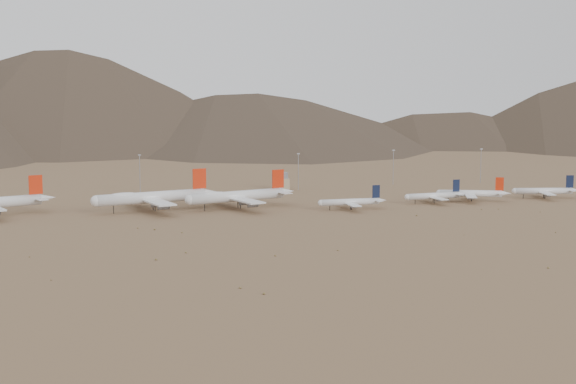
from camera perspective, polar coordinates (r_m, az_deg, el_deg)
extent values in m
plane|color=#97724E|center=(433.59, -0.91, -1.86)|extent=(3000.00, 3000.00, 0.00)
cone|color=silver|center=(477.53, -16.80, -0.40)|extent=(11.89, 9.04, 5.48)
cube|color=silver|center=(476.13, -17.34, -0.43)|extent=(12.57, 21.03, 0.37)
cube|color=red|center=(474.84, -17.51, 0.50)|extent=(7.32, 3.36, 10.81)
cylinder|color=silver|center=(464.61, -9.66, -0.38)|extent=(63.47, 24.81, 6.64)
sphere|color=silver|center=(455.00, -13.47, -0.63)|extent=(6.51, 6.51, 6.51)
cone|color=silver|center=(477.65, -5.59, -0.04)|extent=(12.80, 9.05, 5.98)
cube|color=silver|center=(464.32, -9.81, -0.51)|extent=(26.76, 59.38, 0.83)
cube|color=silver|center=(475.61, -6.16, -0.06)|extent=(11.97, 23.10, 0.40)
cube|color=red|center=(474.10, -6.32, 0.96)|extent=(8.17, 2.97, 11.78)
cylinder|color=black|center=(458.45, -12.30, -1.25)|extent=(0.43, 0.43, 4.50)
cylinder|color=black|center=(467.35, -9.57, -1.02)|extent=(0.54, 0.54, 4.50)
cylinder|color=black|center=(464.25, -9.43, -1.07)|extent=(0.54, 0.54, 4.50)
ellipsoid|color=silver|center=(459.12, -11.63, -0.28)|extent=(21.13, 10.68, 3.98)
cylinder|color=slate|center=(475.57, -10.28, -0.54)|extent=(7.01, 4.71, 2.99)
cylinder|color=slate|center=(453.55, -9.31, -0.89)|extent=(7.01, 4.71, 2.99)
cylinder|color=slate|center=(485.53, -10.69, -0.39)|extent=(7.01, 4.71, 2.99)
cylinder|color=slate|center=(443.69, -8.84, -1.06)|extent=(7.01, 4.71, 2.99)
cylinder|color=silver|center=(468.21, -3.63, -0.29)|extent=(58.93, 25.19, 6.21)
sphere|color=silver|center=(455.18, -6.98, -0.55)|extent=(6.09, 6.09, 6.09)
cone|color=silver|center=(484.54, -0.10, 0.03)|extent=(12.04, 8.77, 5.59)
cube|color=silver|center=(467.78, -3.76, -0.41)|extent=(26.81, 55.28, 0.78)
cube|color=silver|center=(482.07, -0.59, 0.02)|extent=(11.85, 21.57, 0.37)
cube|color=red|center=(480.51, -0.71, 0.95)|extent=(7.58, 3.04, 11.02)
cylinder|color=black|center=(459.65, -5.95, -1.11)|extent=(0.40, 0.40, 4.21)
cylinder|color=black|center=(470.84, -3.58, -0.89)|extent=(0.50, 0.50, 4.21)
cylinder|color=black|center=(468.12, -3.40, -0.93)|extent=(0.50, 0.50, 4.21)
ellipsoid|color=silver|center=(461.01, -5.35, -0.21)|extent=(19.71, 10.59, 3.73)
cylinder|color=slate|center=(477.71, -4.37, -0.45)|extent=(6.59, 4.58, 2.80)
cylinder|color=slate|center=(458.33, -3.12, -0.76)|extent=(6.59, 4.58, 2.80)
cylinder|color=slate|center=(486.50, -4.90, -0.31)|extent=(6.59, 4.58, 2.80)
cylinder|color=slate|center=(449.70, -2.52, -0.91)|extent=(6.59, 4.58, 2.80)
cylinder|color=silver|center=(464.67, 4.42, -0.71)|extent=(34.94, 4.90, 3.78)
sphere|color=silver|center=(459.40, 2.37, -0.79)|extent=(3.71, 3.71, 3.71)
cone|color=silver|center=(471.23, 6.67, -0.59)|extent=(6.38, 3.60, 3.40)
cube|color=silver|center=(464.53, 4.34, -0.78)|extent=(6.53, 30.02, 0.47)
cube|color=silver|center=(470.23, 6.35, -0.59)|extent=(3.50, 11.44, 0.23)
cube|color=#111933|center=(469.30, 6.28, 0.04)|extent=(4.54, 0.49, 7.46)
cylinder|color=black|center=(461.37, 2.99, -1.15)|extent=(0.40, 0.40, 2.59)
cylinder|color=black|center=(466.23, 4.46, -1.08)|extent=(0.50, 0.50, 2.59)
cylinder|color=black|center=(464.46, 4.54, -1.11)|extent=(0.50, 0.50, 2.59)
cylinder|color=slate|center=(472.50, 4.02, -0.76)|extent=(3.54, 1.81, 1.70)
cylinder|color=slate|center=(456.83, 4.68, -1.04)|extent=(3.54, 1.81, 1.70)
cylinder|color=silver|center=(497.61, 10.28, -0.27)|extent=(35.33, 8.24, 3.81)
sphere|color=silver|center=(489.09, 8.50, -0.36)|extent=(3.74, 3.74, 3.74)
cone|color=silver|center=(507.67, 12.20, -0.14)|extent=(6.71, 4.21, 3.43)
cube|color=silver|center=(497.34, 10.21, -0.34)|extent=(9.39, 30.58, 0.48)
cube|color=silver|center=(506.18, 11.93, -0.14)|extent=(4.59, 11.75, 0.23)
cube|color=#111933|center=(505.17, 11.88, 0.45)|extent=(4.57, 0.92, 7.53)
cylinder|color=black|center=(492.03, 9.03, -0.71)|extent=(0.40, 0.40, 2.61)
cylinder|color=black|center=(499.21, 10.28, -0.62)|extent=(0.50, 0.50, 2.61)
cylinder|color=black|center=(497.57, 10.39, -0.65)|extent=(0.50, 0.50, 2.61)
cylinder|color=slate|center=(504.71, 9.73, -0.33)|extent=(3.70, 2.15, 1.72)
cylinder|color=slate|center=(490.25, 10.70, -0.57)|extent=(3.70, 2.15, 1.72)
cylinder|color=silver|center=(511.10, 12.85, -0.09)|extent=(37.42, 16.35, 4.14)
sphere|color=silver|center=(509.32, 10.71, -0.06)|extent=(4.06, 4.06, 4.06)
cone|color=silver|center=(513.89, 15.22, -0.09)|extent=(7.71, 5.76, 3.73)
cube|color=silver|center=(511.09, 12.76, -0.16)|extent=(16.42, 32.90, 0.52)
cube|color=silver|center=(513.42, 14.88, -0.08)|extent=(7.29, 12.87, 0.25)
cube|color=red|center=(512.62, 14.82, 0.56)|extent=(4.81, 1.97, 8.18)
cylinder|color=black|center=(510.23, 11.35, -0.46)|extent=(0.44, 0.44, 2.83)
cylinder|color=black|center=(512.65, 12.91, -0.47)|extent=(0.55, 0.55, 2.83)
cylinder|color=black|center=(510.61, 12.93, -0.50)|extent=(0.55, 0.55, 2.83)
cylinder|color=slate|center=(520.25, 12.65, -0.14)|extent=(4.21, 3.01, 1.86)
cylinder|color=slate|center=(502.20, 12.87, -0.41)|extent=(4.21, 3.01, 1.86)
cylinder|color=silver|center=(536.60, 17.70, 0.07)|extent=(37.29, 9.77, 4.03)
sphere|color=silver|center=(530.16, 15.83, 0.06)|extent=(3.95, 3.95, 3.95)
cone|color=silver|center=(544.44, 19.74, 0.12)|extent=(7.17, 4.62, 3.63)
cube|color=silver|center=(536.41, 17.62, 0.01)|extent=(10.83, 32.35, 0.50)
cube|color=silver|center=(543.26, 19.45, 0.13)|extent=(5.19, 12.46, 0.24)
cube|color=#111933|center=(542.35, 19.41, 0.71)|extent=(4.82, 1.11, 7.95)
cylinder|color=black|center=(532.46, 16.38, -0.30)|extent=(0.42, 0.42, 2.76)
cylinder|color=black|center=(538.22, 17.72, -0.27)|extent=(0.53, 0.53, 2.76)
cylinder|color=black|center=(536.36, 17.80, -0.30)|extent=(0.53, 0.53, 2.76)
cylinder|color=slate|center=(544.78, 17.28, 0.02)|extent=(3.95, 2.37, 1.81)
cylinder|color=slate|center=(528.30, 17.97, -0.22)|extent=(3.95, 2.37, 1.81)
cube|color=tan|center=(555.50, -0.37, 0.57)|extent=(8.00, 8.00, 8.00)
cube|color=slate|center=(554.83, -0.37, 1.19)|extent=(6.00, 6.00, 4.00)
cylinder|color=gray|center=(549.95, -10.49, 1.27)|extent=(0.50, 0.50, 25.00)
cube|color=gray|center=(548.79, -10.52, 2.60)|extent=(2.00, 0.60, 0.80)
cylinder|color=gray|center=(552.22, 0.74, 1.42)|extent=(0.50, 0.50, 25.00)
cube|color=gray|center=(551.06, 0.74, 2.74)|extent=(2.00, 0.60, 0.80)
cylinder|color=gray|center=(588.69, 7.50, 1.72)|extent=(0.50, 0.50, 25.00)
cube|color=gray|center=(587.60, 7.52, 2.96)|extent=(2.00, 0.60, 0.80)
cylinder|color=gray|center=(612.98, 13.55, 1.80)|extent=(0.50, 0.50, 25.00)
cube|color=gray|center=(611.94, 13.58, 2.99)|extent=(2.00, 0.60, 0.80)
ellipsoid|color=olive|center=(331.40, -9.37, -4.75)|extent=(1.00, 1.00, 0.77)
ellipsoid|color=olive|center=(328.23, 18.02, -5.14)|extent=(0.83, 0.83, 0.69)
ellipsoid|color=olive|center=(480.37, 14.73, -1.18)|extent=(0.80, 0.80, 0.46)
ellipsoid|color=olive|center=(407.91, -10.64, -2.53)|extent=(0.83, 0.83, 0.59)
ellipsoid|color=olive|center=(343.85, -7.28, -4.29)|extent=(0.84, 0.84, 0.59)
ellipsoid|color=olive|center=(282.21, -3.41, -6.81)|extent=(0.98, 0.98, 0.51)
ellipsoid|color=olive|center=(349.42, -17.90, -4.41)|extent=(0.56, 0.56, 0.43)
ellipsoid|color=olive|center=(446.31, 9.14, -1.65)|extent=(1.07, 1.07, 0.63)
ellipsoid|color=olive|center=(410.07, 18.49, -2.74)|extent=(0.59, 0.59, 0.48)
ellipsoid|color=olive|center=(476.31, 13.59, -1.21)|extent=(0.63, 0.63, 0.53)
ellipsoid|color=olive|center=(475.66, 17.50, -1.36)|extent=(0.55, 0.55, 0.49)
ellipsoid|color=olive|center=(391.54, -7.54, -2.88)|extent=(0.93, 0.93, 0.48)
ellipsoid|color=olive|center=(402.04, -9.47, -2.63)|extent=(1.08, 1.08, 0.76)
ellipsoid|color=olive|center=(334.83, -0.91, -4.54)|extent=(0.80, 0.80, 0.59)
ellipsoid|color=olive|center=(346.72, 3.57, -4.16)|extent=(0.75, 0.75, 0.44)
ellipsoid|color=olive|center=(305.54, -16.49, -6.02)|extent=(0.61, 0.61, 0.35)
ellipsoid|color=olive|center=(391.63, 12.40, -3.00)|extent=(0.53, 0.53, 0.35)
ellipsoid|color=olive|center=(273.74, -1.72, -7.22)|extent=(0.95, 0.95, 0.69)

